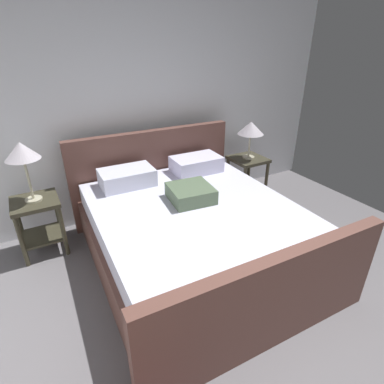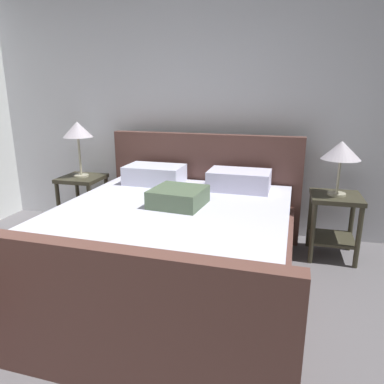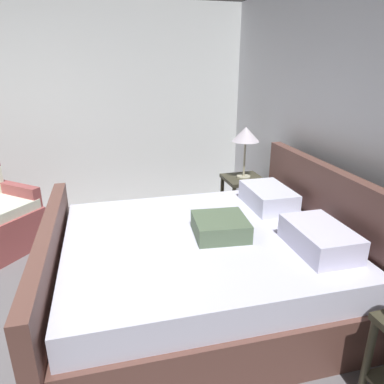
{
  "view_description": "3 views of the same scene",
  "coord_description": "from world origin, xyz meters",
  "px_view_note": "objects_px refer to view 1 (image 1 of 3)",
  "views": [
    {
      "loc": [
        -1.34,
        -0.4,
        2.03
      ],
      "look_at": [
        -0.03,
        1.94,
        0.69
      ],
      "focal_mm": 28.75,
      "sensor_mm": 36.0,
      "label": 1
    },
    {
      "loc": [
        0.74,
        -0.7,
        1.5
      ],
      "look_at": [
        0.12,
        1.71,
        0.8
      ],
      "focal_mm": 33.56,
      "sensor_mm": 36.0,
      "label": 2
    },
    {
      "loc": [
        2.29,
        1.05,
        1.9
      ],
      "look_at": [
        -0.27,
        1.77,
        0.91
      ],
      "focal_mm": 33.37,
      "sensor_mm": 36.0,
      "label": 3
    }
  ],
  "objects_px": {
    "nightstand_right": "(247,171)",
    "table_lamp_right": "(251,129)",
    "table_lamp_left": "(22,153)",
    "bed": "(194,230)",
    "nightstand_left": "(38,217)"
  },
  "relations": [
    {
      "from": "bed",
      "to": "table_lamp_right",
      "type": "relative_size",
      "value": 4.82
    },
    {
      "from": "nightstand_left",
      "to": "table_lamp_left",
      "type": "xyz_separation_m",
      "value": [
        -0.0,
        0.0,
        0.69
      ]
    },
    {
      "from": "nightstand_left",
      "to": "table_lamp_left",
      "type": "height_order",
      "value": "table_lamp_left"
    },
    {
      "from": "table_lamp_right",
      "to": "table_lamp_left",
      "type": "relative_size",
      "value": 0.82
    },
    {
      "from": "nightstand_right",
      "to": "table_lamp_left",
      "type": "distance_m",
      "value": 2.71
    },
    {
      "from": "nightstand_right",
      "to": "table_lamp_left",
      "type": "height_order",
      "value": "table_lamp_left"
    },
    {
      "from": "bed",
      "to": "nightstand_right",
      "type": "relative_size",
      "value": 3.92
    },
    {
      "from": "nightstand_right",
      "to": "table_lamp_left",
      "type": "relative_size",
      "value": 1.01
    },
    {
      "from": "nightstand_right",
      "to": "table_lamp_left",
      "type": "xyz_separation_m",
      "value": [
        -2.62,
        0.08,
        0.69
      ]
    },
    {
      "from": "bed",
      "to": "table_lamp_right",
      "type": "bearing_deg",
      "value": 31.93
    },
    {
      "from": "nightstand_left",
      "to": "table_lamp_left",
      "type": "distance_m",
      "value": 0.69
    },
    {
      "from": "bed",
      "to": "table_lamp_right",
      "type": "xyz_separation_m",
      "value": [
        1.31,
        0.82,
        0.65
      ]
    },
    {
      "from": "bed",
      "to": "table_lamp_left",
      "type": "height_order",
      "value": "table_lamp_left"
    },
    {
      "from": "nightstand_left",
      "to": "bed",
      "type": "bearing_deg",
      "value": -34.28
    },
    {
      "from": "nightstand_right",
      "to": "table_lamp_right",
      "type": "distance_m",
      "value": 0.59
    }
  ]
}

